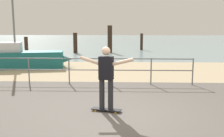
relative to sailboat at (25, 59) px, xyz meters
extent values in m
cube|color=#605B56|center=(5.03, -8.51, -0.52)|extent=(24.00, 10.00, 0.04)
cube|color=tan|center=(5.03, -0.51, -0.52)|extent=(24.00, 6.00, 0.04)
cube|color=#849EA3|center=(5.03, 27.49, -0.52)|extent=(72.00, 50.00, 0.04)
cylinder|color=slate|center=(1.63, -3.91, 0.01)|extent=(0.05, 0.05, 1.05)
cylinder|color=slate|center=(3.22, -3.91, 0.01)|extent=(0.05, 0.05, 1.05)
cylinder|color=slate|center=(4.80, -3.91, 0.01)|extent=(0.05, 0.05, 1.05)
cylinder|color=slate|center=(6.38, -3.91, 0.01)|extent=(0.05, 0.05, 1.05)
cylinder|color=slate|center=(7.97, -3.91, 0.01)|extent=(0.05, 0.05, 1.05)
cylinder|color=slate|center=(3.22, -3.91, 0.50)|extent=(9.51, 0.04, 0.04)
cylinder|color=slate|center=(3.22, -3.91, 0.06)|extent=(9.51, 0.04, 0.04)
cube|color=#19666B|center=(-0.16, -0.03, -0.07)|extent=(4.58, 2.19, 0.90)
cone|color=#19666B|center=(2.00, 0.38, -0.07)|extent=(1.22, 0.96, 0.77)
cylinder|color=slate|center=(-0.45, -0.09, 2.35)|extent=(0.10, 0.10, 3.93)
cube|color=silver|center=(-0.75, -0.14, 0.63)|extent=(1.35, 1.11, 0.50)
cube|color=black|center=(4.86, -7.19, -0.45)|extent=(0.82, 0.40, 0.02)
cylinder|color=orange|center=(4.57, -7.19, -0.49)|extent=(0.07, 0.04, 0.06)
cylinder|color=orange|center=(4.61, -7.04, -0.49)|extent=(0.07, 0.04, 0.06)
cylinder|color=orange|center=(5.11, -7.34, -0.49)|extent=(0.07, 0.04, 0.06)
cylinder|color=orange|center=(5.15, -7.18, -0.49)|extent=(0.07, 0.04, 0.06)
cylinder|color=#26262B|center=(4.74, -7.16, -0.04)|extent=(0.14, 0.14, 0.80)
cylinder|color=#26262B|center=(4.97, -7.22, -0.04)|extent=(0.14, 0.14, 0.80)
cube|color=black|center=(4.86, -7.19, 0.66)|extent=(0.40, 0.29, 0.60)
sphere|color=beige|center=(4.86, -7.19, 1.10)|extent=(0.22, 0.22, 0.22)
cylinder|color=beige|center=(4.43, -7.07, 0.84)|extent=(0.56, 0.23, 0.23)
cylinder|color=beige|center=(5.29, -7.30, 0.84)|extent=(0.56, 0.23, 0.23)
cylinder|color=#332319|center=(-1.55, 4.52, 0.24)|extent=(0.26, 0.26, 1.52)
cylinder|color=#332319|center=(1.34, 8.04, 0.34)|extent=(0.34, 0.34, 1.71)
cylinder|color=#332319|center=(4.23, 8.55, 0.64)|extent=(0.39, 0.39, 2.32)
cylinder|color=#332319|center=(7.11, 11.01, 0.27)|extent=(0.26, 0.26, 1.58)
camera|label=1|loc=(5.26, -13.83, 1.73)|focal=41.89mm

